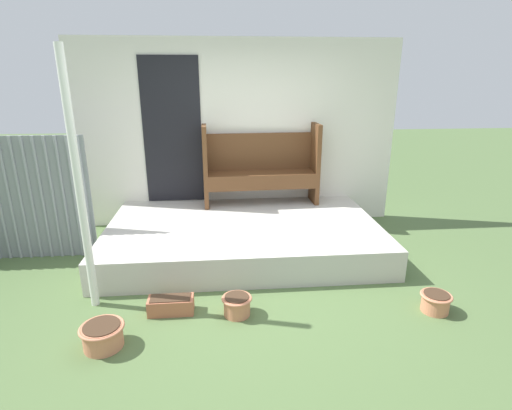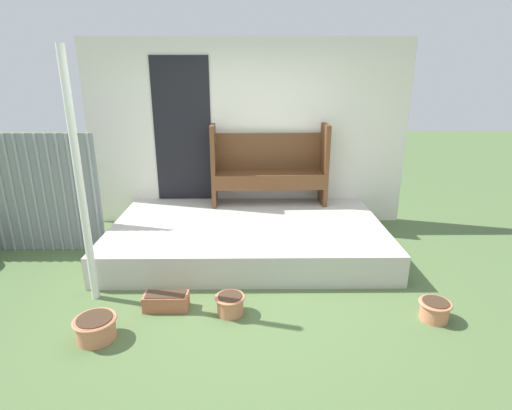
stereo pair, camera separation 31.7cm
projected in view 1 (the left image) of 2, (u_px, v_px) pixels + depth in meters
name	position (u px, v px, depth m)	size (l,w,h in m)	color
ground_plane	(248.00, 290.00, 4.13)	(24.00, 24.00, 0.00)	#516B3D
porch_slab	(243.00, 236.00, 5.04)	(3.34, 2.03, 0.36)	beige
house_wall	(235.00, 135.00, 5.67)	(4.54, 0.08, 2.60)	white
support_post	(79.00, 187.00, 3.51)	(0.07, 0.07, 2.37)	white
bench	(261.00, 164.00, 5.59)	(1.61, 0.45, 1.12)	brown
flower_pot_left	(103.00, 335.00, 3.24)	(0.36, 0.36, 0.20)	tan
flower_pot_middle	(237.00, 305.00, 3.68)	(0.28, 0.28, 0.19)	tan
flower_pot_right	(436.00, 301.00, 3.73)	(0.29, 0.29, 0.18)	tan
planter_box_rect	(171.00, 305.00, 3.72)	(0.42, 0.18, 0.16)	#B76647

